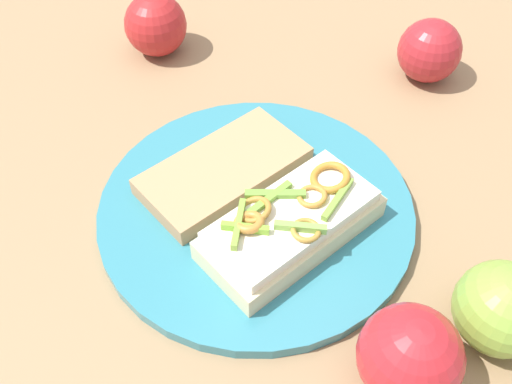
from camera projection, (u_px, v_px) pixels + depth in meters
The scene contains 8 objects.
ground_plane at pixel (256, 214), 0.59m from camera, with size 2.00×2.00×0.00m, color #947450.
plate at pixel (256, 210), 0.59m from camera, with size 0.31×0.31×0.01m, color teal.
sandwich at pixel (291, 223), 0.54m from camera, with size 0.19×0.12×0.05m.
bread_slice_side at pixel (224, 171), 0.60m from camera, with size 0.17×0.09×0.02m, color tan.
apple_0 at pixel (410, 356), 0.45m from camera, with size 0.08×0.08×0.08m, color red.
apple_1 at pixel (156, 25), 0.75m from camera, with size 0.08×0.08×0.08m, color #B22223.
apple_2 at pixel (429, 51), 0.71m from camera, with size 0.08×0.08×0.08m, color #AB2329.
apple_3 at pixel (502, 308), 0.48m from camera, with size 0.08×0.08×0.08m, color #81A93D.
Camera 1 is at (-0.17, -0.33, 0.46)m, focal length 41.41 mm.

